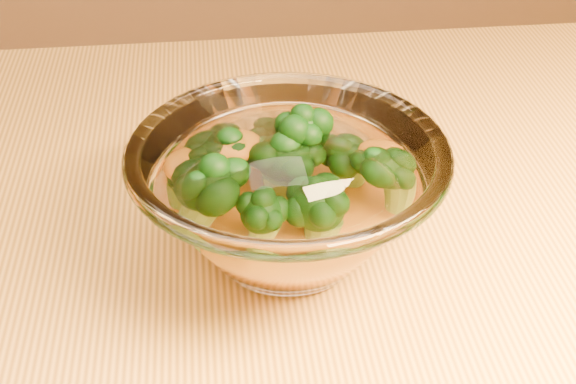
{
  "coord_description": "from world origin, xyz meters",
  "views": [
    {
      "loc": [
        -0.06,
        -0.43,
        1.13
      ],
      "look_at": [
        -0.01,
        0.02,
        0.81
      ],
      "focal_mm": 50.0,
      "sensor_mm": 36.0,
      "label": 1
    }
  ],
  "objects": [
    {
      "name": "table",
      "position": [
        0.0,
        0.0,
        0.65
      ],
      "size": [
        1.2,
        0.8,
        0.75
      ],
      "color": "gold",
      "rests_on": "ground"
    },
    {
      "name": "glass_bowl",
      "position": [
        -0.01,
        0.02,
        0.8
      ],
      "size": [
        0.22,
        0.22,
        0.1
      ],
      "color": "white",
      "rests_on": "table"
    },
    {
      "name": "cheese_sauce",
      "position": [
        -0.01,
        0.02,
        0.78
      ],
      "size": [
        0.11,
        0.11,
        0.03
      ],
      "primitive_type": "ellipsoid",
      "color": "orange",
      "rests_on": "glass_bowl"
    },
    {
      "name": "broccoli_heap",
      "position": [
        -0.02,
        0.03,
        0.82
      ],
      "size": [
        0.17,
        0.12,
        0.08
      ],
      "color": "black",
      "rests_on": "cheese_sauce"
    }
  ]
}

